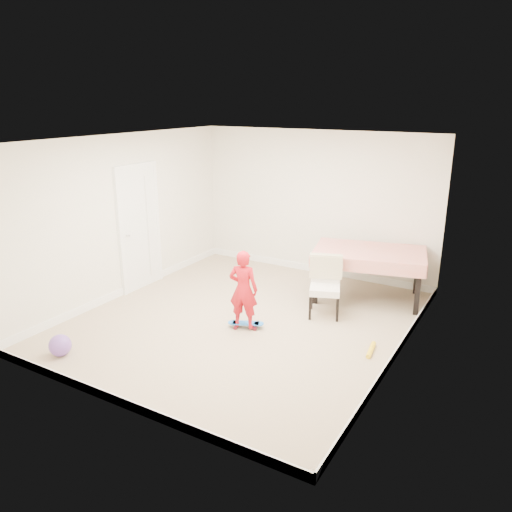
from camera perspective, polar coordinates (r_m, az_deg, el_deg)
The scene contains 17 objects.
ground at distance 7.40m, azimuth -1.46°, elevation -7.31°, with size 5.00×5.00×0.00m, color tan.
ceiling at distance 6.73m, azimuth -1.63°, elevation 13.01°, with size 4.50×5.00×0.04m, color white.
wall_back at distance 9.10m, azimuth 6.74°, elevation 5.97°, with size 4.50×0.04×2.60m, color silver.
wall_front at distance 5.12m, azimuth -16.33°, elevation -3.95°, with size 4.50×0.04×2.60m, color silver.
wall_left at distance 8.31m, azimuth -14.77°, elevation 4.39°, with size 0.04×5.00×2.60m, color silver.
wall_right at distance 6.13m, azimuth 16.49°, elevation -0.41°, with size 0.04×5.00×2.60m, color silver.
door at distance 8.58m, azimuth -13.19°, elevation 3.02°, with size 0.10×0.94×2.11m, color white.
baseboard_back at distance 9.43m, azimuth 6.50°, elevation -1.42°, with size 4.50×0.02×0.12m, color white.
baseboard_front at distance 5.68m, azimuth -15.30°, elevation -15.71°, with size 4.50×0.02×0.12m, color white.
baseboard_left at distance 8.68m, azimuth -14.18°, elevation -3.59°, with size 0.02×5.00×0.12m, color white.
baseboard_right at distance 6.60m, azimuth 15.63°, elevation -10.72°, with size 0.02×5.00×0.12m, color white.
dining_table at distance 8.23m, azimuth 12.66°, elevation -2.07°, with size 1.73×1.08×0.81m, color red, non-canonical shape.
dining_chair at distance 7.46m, azimuth 7.88°, elevation -3.53°, with size 0.49×0.57×0.90m, color silver, non-canonical shape.
skateboard at distance 7.15m, azimuth -1.17°, elevation -7.90°, with size 0.51×0.19×0.08m, color blue, non-canonical shape.
child at distance 6.91m, azimuth -1.45°, elevation -4.11°, with size 0.41×0.27×1.12m, color red.
balloon at distance 6.85m, azimuth -21.49°, elevation -9.48°, with size 0.28×0.28×0.28m, color #7349B0.
foam_toy at distance 6.69m, azimuth 13.01°, elevation -10.40°, with size 0.06×0.06×0.40m, color yellow.
Camera 1 is at (3.54, -5.70, 3.12)m, focal length 35.00 mm.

